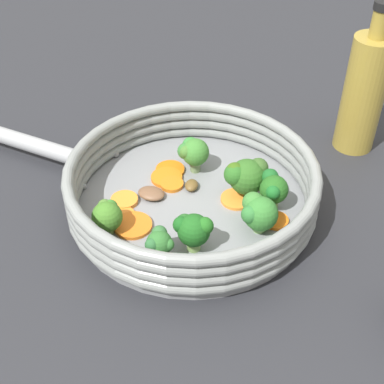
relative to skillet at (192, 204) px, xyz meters
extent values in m
plane|color=#26272B|center=(0.00, 0.00, -0.01)|extent=(4.00, 4.00, 0.00)
cylinder|color=gray|center=(0.00, 0.00, 0.00)|extent=(0.30, 0.30, 0.01)
torus|color=gray|center=(0.00, 0.00, 0.01)|extent=(0.31, 0.31, 0.01)
torus|color=gray|center=(0.00, 0.00, 0.03)|extent=(0.31, 0.31, 0.01)
torus|color=gray|center=(0.00, 0.00, 0.04)|extent=(0.31, 0.31, 0.01)
torus|color=gray|center=(0.00, 0.00, 0.06)|extent=(0.31, 0.31, 0.01)
cylinder|color=#999B9E|center=(-0.23, 0.12, 0.02)|extent=(0.22, 0.13, 0.02)
sphere|color=gray|center=(-0.10, 0.10, 0.01)|extent=(0.01, 0.01, 0.01)
sphere|color=gray|center=(-0.14, 0.03, 0.01)|extent=(0.01, 0.01, 0.01)
cylinder|color=orange|center=(0.06, 0.00, 0.01)|extent=(0.05, 0.05, 0.00)
cylinder|color=orange|center=(-0.03, 0.06, 0.01)|extent=(0.05, 0.05, 0.00)
cylinder|color=orange|center=(-0.07, -0.05, 0.01)|extent=(0.05, 0.05, 0.00)
cylinder|color=orange|center=(-0.03, 0.05, 0.01)|extent=(0.06, 0.06, 0.00)
cylinder|color=orange|center=(-0.09, 0.00, 0.01)|extent=(0.05, 0.05, 0.01)
cylinder|color=orange|center=(-0.09, -0.03, 0.01)|extent=(0.06, 0.06, 0.00)
cylinder|color=orange|center=(-0.03, 0.03, 0.01)|extent=(0.04, 0.04, 0.01)
cylinder|color=orange|center=(0.10, -0.04, 0.01)|extent=(0.04, 0.04, 0.01)
cylinder|color=#7C9E52|center=(0.00, -0.08, 0.01)|extent=(0.02, 0.02, 0.02)
sphere|color=#1C591B|center=(0.00, -0.08, 0.03)|extent=(0.04, 0.04, 0.04)
sphere|color=#245C23|center=(-0.01, -0.07, 0.04)|extent=(0.02, 0.02, 0.02)
sphere|color=#18541A|center=(-0.01, -0.08, 0.04)|extent=(0.02, 0.02, 0.02)
sphere|color=#20621C|center=(0.01, -0.08, 0.04)|extent=(0.02, 0.02, 0.02)
cylinder|color=#7CAC5E|center=(0.08, -0.05, 0.01)|extent=(0.01, 0.01, 0.01)
sphere|color=#33752E|center=(0.08, -0.05, 0.03)|extent=(0.04, 0.04, 0.04)
sphere|color=#3A7832|center=(0.07, -0.04, 0.04)|extent=(0.03, 0.03, 0.03)
sphere|color=#2E7031|center=(0.07, -0.06, 0.04)|extent=(0.02, 0.02, 0.02)
cylinder|color=#6E8553|center=(0.01, 0.06, 0.02)|extent=(0.01, 0.01, 0.02)
sphere|color=#3A792E|center=(0.01, 0.06, 0.04)|extent=(0.04, 0.04, 0.04)
sphere|color=#337130|center=(-0.01, 0.06, 0.04)|extent=(0.02, 0.02, 0.02)
sphere|color=#337D34|center=(0.00, 0.08, 0.04)|extent=(0.02, 0.02, 0.02)
sphere|color=#40712B|center=(-0.01, 0.06, 0.04)|extent=(0.02, 0.02, 0.02)
cylinder|color=#7EAA5C|center=(-0.04, -0.10, 0.01)|extent=(0.01, 0.01, 0.02)
sphere|color=#2E692C|center=(-0.04, -0.10, 0.03)|extent=(0.03, 0.03, 0.03)
sphere|color=#327130|center=(-0.03, -0.10, 0.03)|extent=(0.01, 0.01, 0.01)
sphere|color=#316532|center=(-0.04, -0.09, 0.04)|extent=(0.02, 0.02, 0.02)
sphere|color=#2C6332|center=(-0.05, -0.11, 0.04)|extent=(0.02, 0.02, 0.02)
cylinder|color=#89AC6E|center=(0.10, -0.02, 0.02)|extent=(0.02, 0.02, 0.02)
sphere|color=#225A1B|center=(0.10, -0.02, 0.04)|extent=(0.04, 0.04, 0.04)
sphere|color=#1A5E22|center=(0.10, -0.03, 0.04)|extent=(0.02, 0.02, 0.02)
sphere|color=#1A5821|center=(0.10, 0.00, 0.04)|extent=(0.02, 0.02, 0.02)
cylinder|color=#799951|center=(-0.10, -0.05, 0.01)|extent=(0.01, 0.01, 0.01)
sphere|color=#417826|center=(-0.10, -0.05, 0.03)|extent=(0.04, 0.04, 0.04)
sphere|color=#4B752F|center=(-0.10, -0.04, 0.04)|extent=(0.02, 0.02, 0.02)
sphere|color=#3A802B|center=(-0.10, -0.04, 0.03)|extent=(0.02, 0.02, 0.02)
cylinder|color=#6B8F52|center=(0.07, 0.01, 0.01)|extent=(0.01, 0.01, 0.02)
sphere|color=#2D5E20|center=(0.07, 0.01, 0.04)|extent=(0.05, 0.05, 0.05)
sphere|color=#296120|center=(0.05, 0.01, 0.04)|extent=(0.03, 0.03, 0.03)
sphere|color=#335623|center=(0.08, 0.02, 0.04)|extent=(0.03, 0.03, 0.03)
sphere|color=#365C16|center=(0.05, 0.01, 0.05)|extent=(0.02, 0.02, 0.02)
ellipsoid|color=brown|center=(0.08, 0.03, 0.01)|extent=(0.03, 0.03, 0.01)
ellipsoid|color=brown|center=(-0.05, 0.01, 0.01)|extent=(0.04, 0.04, 0.01)
ellipsoid|color=brown|center=(0.00, 0.03, 0.01)|extent=(0.02, 0.03, 0.01)
cylinder|color=olive|center=(0.24, 0.13, 0.08)|extent=(0.06, 0.06, 0.17)
cylinder|color=olive|center=(0.24, 0.13, 0.18)|extent=(0.02, 0.02, 0.04)
cylinder|color=black|center=(0.24, 0.13, 0.20)|extent=(0.03, 0.03, 0.01)
camera|label=1|loc=(-0.01, -0.51, 0.45)|focal=50.00mm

